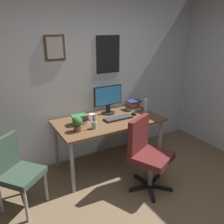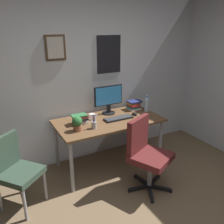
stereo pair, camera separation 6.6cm
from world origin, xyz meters
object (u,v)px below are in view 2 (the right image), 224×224
keyboard (118,118)px  book_stack_left (80,119)px  potted_plant (77,123)px  water_bottle (147,105)px  coffee_mug_near (93,117)px  pen_cup (94,125)px  office_chair (146,151)px  book_stack_right (134,105)px  side_chair (15,168)px  computer_mouse (135,114)px  monitor (108,98)px

keyboard → book_stack_left: 0.56m
potted_plant → book_stack_left: size_ratio=0.88×
water_bottle → coffee_mug_near: size_ratio=2.01×
pen_cup → water_bottle: bearing=12.0°
office_chair → book_stack_right: (0.40, 0.90, 0.29)m
potted_plant → pen_cup: size_ratio=0.98×
book_stack_left → pen_cup: bearing=-68.2°
side_chair → water_bottle: size_ratio=3.47×
book_stack_right → potted_plant: bearing=-162.0°
office_chair → pen_cup: (-0.48, 0.50, 0.27)m
water_bottle → coffee_mug_near: 0.90m
keyboard → computer_mouse: bearing=5.2°
pen_cup → book_stack_left: size_ratio=0.90×
side_chair → computer_mouse: (1.78, 0.23, 0.26)m
computer_mouse → book_stack_left: size_ratio=0.49×
coffee_mug_near → pen_cup: pen_cup is taller
office_chair → potted_plant: bearing=142.4°
water_bottle → pen_cup: bearing=-168.0°
office_chair → keyboard: bearing=93.1°
coffee_mug_near → keyboard: bearing=-25.6°
coffee_mug_near → book_stack_left: (-0.21, -0.05, 0.02)m
water_bottle → book_stack_right: water_bottle is taller
computer_mouse → water_bottle: 0.27m
computer_mouse → water_bottle: size_ratio=0.44×
pen_cup → book_stack_right: pen_cup is taller
keyboard → book_stack_left: book_stack_left is taller
side_chair → pen_cup: pen_cup is taller
side_chair → keyboard: size_ratio=2.03×
book_stack_left → keyboard: bearing=-11.4°
water_bottle → coffee_mug_near: water_bottle is taller
monitor → pen_cup: monitor is taller
side_chair → water_bottle: (2.03, 0.29, 0.35)m
keyboard → pen_cup: (-0.45, -0.13, 0.04)m
side_chair → water_bottle: water_bottle is taller
book_stack_left → book_stack_right: bearing=8.6°
side_chair → potted_plant: 0.89m
potted_plant → pen_cup: bearing=-9.0°
monitor → potted_plant: size_ratio=2.36×
computer_mouse → book_stack_right: bearing=59.8°
potted_plant → pen_cup: (0.22, -0.03, -0.05)m
monitor → potted_plant: (-0.65, -0.38, -0.13)m
pen_cup → book_stack_left: 0.26m
water_bottle → book_stack_left: (-1.10, 0.03, -0.04)m
office_chair → side_chair: bearing=164.1°
office_chair → book_stack_left: size_ratio=4.26×
coffee_mug_near → potted_plant: potted_plant is taller
side_chair → book_stack_left: 1.03m
book_stack_right → keyboard: bearing=-149.3°
computer_mouse → water_bottle: (0.25, 0.05, 0.09)m
keyboard → potted_plant: potted_plant is taller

